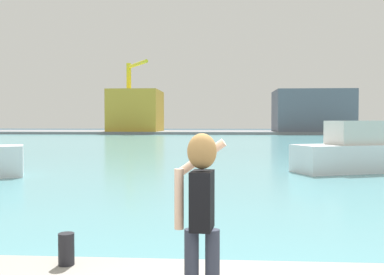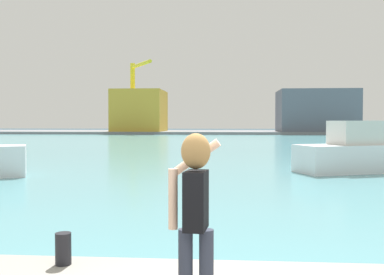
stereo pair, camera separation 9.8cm
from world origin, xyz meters
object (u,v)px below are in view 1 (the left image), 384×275
harbor_bollard (66,249)px  warehouse_right (312,111)px  boat_moored_2 (376,153)px  person_photographer (201,204)px  port_crane (131,89)px  warehouse_left (136,111)px

harbor_bollard → warehouse_right: (20.35, 87.15, 3.92)m
boat_moored_2 → person_photographer: bearing=-133.3°
port_crane → harbor_bollard: bearing=-78.8°
person_photographer → port_crane: (-18.95, 87.66, 7.71)m
boat_moored_2 → port_crane: bearing=90.8°
person_photographer → harbor_bollard: (-1.81, 1.34, -0.86)m
person_photographer → harbor_bollard: size_ratio=4.22×
warehouse_right → port_crane: size_ratio=1.06×
person_photographer → harbor_bollard: person_photographer is taller
warehouse_right → port_crane: port_crane is taller
harbor_bollard → port_crane: (-17.14, 86.32, 8.57)m
warehouse_right → port_crane: 37.79m
port_crane → person_photographer: bearing=-77.8°
harbor_bollard → port_crane: port_crane is taller
warehouse_left → warehouse_right: size_ratio=0.81×
person_photographer → warehouse_right: bearing=-6.0°
person_photographer → warehouse_left: 90.52m
person_photographer → warehouse_left: warehouse_left is taller
harbor_bollard → warehouse_left: (-16.27, 87.30, 4.00)m
warehouse_right → harbor_bollard: bearing=-103.1°
harbor_bollard → warehouse_left: 88.89m
warehouse_left → person_photographer: bearing=-78.5°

